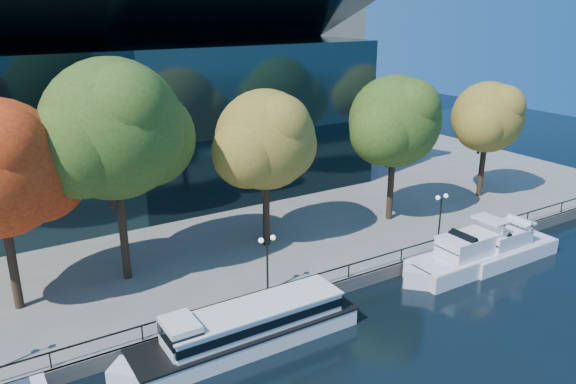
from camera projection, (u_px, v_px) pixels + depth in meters
ground at (316, 331)px, 35.22m from camera, size 160.00×160.00×0.00m
promenade at (137, 178)px, 64.36m from camera, size 90.00×67.08×1.00m
railing at (289, 283)px, 37.22m from camera, size 88.20×0.08×0.99m
convention_building at (105, 120)px, 56.12m from camera, size 50.00×24.57×21.43m
tour_boat at (242, 328)px, 33.28m from camera, size 15.48×3.45×2.94m
cruiser_near at (470, 255)px, 43.19m from camera, size 12.98×3.34×3.76m
cruiser_far at (504, 248)px, 44.54m from camera, size 10.29×2.85×3.36m
tree_1 at (0, 171)px, 33.18m from camera, size 10.48×8.59×13.51m
tree_2 at (116, 132)px, 36.63m from camera, size 11.63×9.54×15.42m
tree_3 at (267, 142)px, 42.83m from camera, size 9.62×7.89×12.54m
tree_4 at (396, 123)px, 48.20m from camera, size 9.89×8.11×12.90m
tree_5 at (489, 119)px, 54.72m from camera, size 8.63×7.08×11.48m
lamp_1 at (267, 251)px, 37.11m from camera, size 1.26×0.36×4.03m
lamp_2 at (441, 207)px, 45.18m from camera, size 1.26×0.36×4.03m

